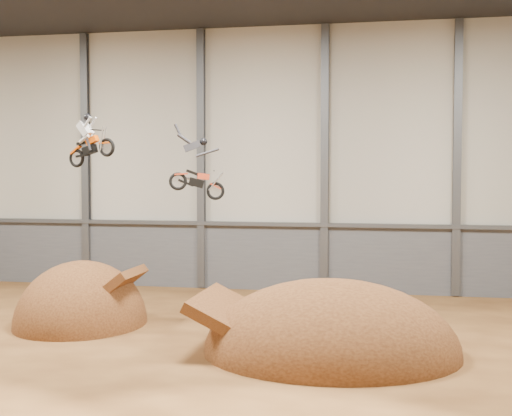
{
  "coord_description": "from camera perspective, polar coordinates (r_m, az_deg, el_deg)",
  "views": [
    {
      "loc": [
        7.03,
        -22.36,
        6.38
      ],
      "look_at": [
        1.82,
        4.0,
        4.97
      ],
      "focal_mm": 50.0,
      "sensor_mm": 36.0,
      "label": 1
    }
  ],
  "objects": [
    {
      "name": "lower_band_back",
      "position": [
        38.2,
        0.5,
        -3.96
      ],
      "size": [
        39.8,
        0.18,
        3.5
      ],
      "primitive_type": "cube",
      "color": "#505157",
      "rests_on": "ground"
    },
    {
      "name": "landing_ramp",
      "position": [
        25.55,
        6.01,
        -11.48
      ],
      "size": [
        8.97,
        7.93,
        5.17
      ],
      "primitive_type": "ellipsoid",
      "color": "#422210",
      "rests_on": "ground"
    },
    {
      "name": "steel_rail",
      "position": [
        37.87,
        0.46,
        -1.29
      ],
      "size": [
        39.8,
        0.35,
        0.2
      ],
      "primitive_type": "cube",
      "color": "#47494F",
      "rests_on": "lower_band_back"
    },
    {
      "name": "floor",
      "position": [
        24.29,
        -6.19,
        -12.25
      ],
      "size": [
        40.0,
        40.0,
        0.0
      ],
      "primitive_type": "plane",
      "color": "#4F2E15",
      "rests_on": "ground"
    },
    {
      "name": "steel_column_3",
      "position": [
        37.35,
        5.52,
        3.94
      ],
      "size": [
        0.4,
        0.36,
        13.9
      ],
      "primitive_type": "cube",
      "color": "#47494F",
      "rests_on": "ground"
    },
    {
      "name": "takeoff_ramp",
      "position": [
        30.8,
        -13.79,
        -9.04
      ],
      "size": [
        5.31,
        6.13,
        5.31
      ],
      "primitive_type": "ellipsoid",
      "color": "#422210",
      "rests_on": "ground"
    },
    {
      "name": "steel_column_4",
      "position": [
        37.28,
        15.79,
        3.84
      ],
      "size": [
        0.4,
        0.36,
        13.9
      ],
      "primitive_type": "cube",
      "color": "#47494F",
      "rests_on": "ground"
    },
    {
      "name": "steel_column_1",
      "position": [
        40.88,
        -13.46,
        3.79
      ],
      "size": [
        0.4,
        0.36,
        13.9
      ],
      "primitive_type": "cube",
      "color": "#47494F",
      "rests_on": "ground"
    },
    {
      "name": "fmx_rider_a",
      "position": [
        28.82,
        -12.89,
        5.69
      ],
      "size": [
        2.88,
        1.6,
        2.6
      ],
      "primitive_type": null,
      "rotation": [
        0.0,
        -0.26,
        -0.28
      ],
      "color": "#EF5404"
    },
    {
      "name": "back_wall",
      "position": [
        38.02,
        0.53,
        3.93
      ],
      "size": [
        40.0,
        0.1,
        14.0
      ],
      "primitive_type": "cube",
      "color": "#BAB4A5",
      "rests_on": "ground"
    },
    {
      "name": "fmx_rider_b",
      "position": [
        28.45,
        -4.95,
        3.63
      ],
      "size": [
        3.61,
        1.81,
        3.21
      ],
      "primitive_type": null,
      "rotation": [
        0.0,
        0.25,
        0.29
      ],
      "color": "#BC3A1D"
    },
    {
      "name": "steel_column_2",
      "position": [
        38.58,
        -4.4,
        3.91
      ],
      "size": [
        0.4,
        0.36,
        13.9
      ],
      "primitive_type": "cube",
      "color": "#47494F",
      "rests_on": "ground"
    }
  ]
}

